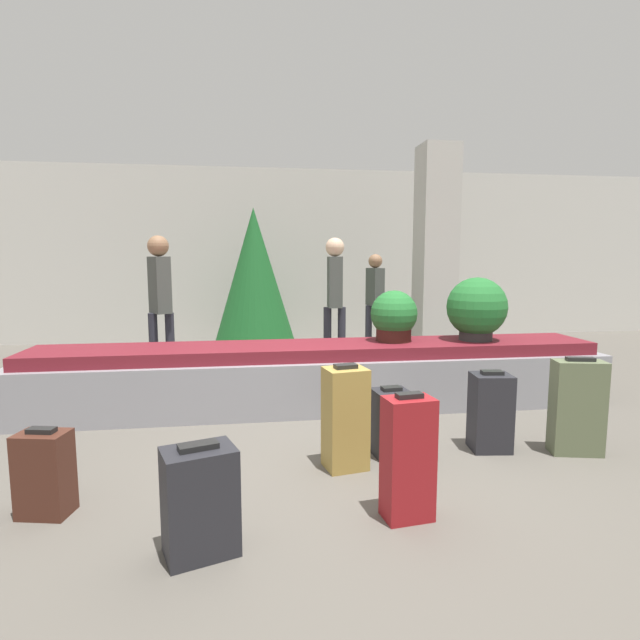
{
  "coord_description": "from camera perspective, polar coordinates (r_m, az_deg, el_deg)",
  "views": [
    {
      "loc": [
        -0.73,
        -3.66,
        1.55
      ],
      "look_at": [
        0.0,
        1.38,
        0.91
      ],
      "focal_mm": 28.0,
      "sensor_mm": 36.0,
      "label": 1
    }
  ],
  "objects": [
    {
      "name": "potted_plant_1",
      "position": [
        5.62,
        17.47,
        1.2
      ],
      "size": [
        0.64,
        0.64,
        0.68
      ],
      "color": "#2D2D2D",
      "rests_on": "carousel"
    },
    {
      "name": "suitcase_6",
      "position": [
        4.04,
        8.09,
        -11.5
      ],
      "size": [
        0.3,
        0.29,
        0.55
      ],
      "rotation": [
        0.0,
        0.0,
        0.09
      ],
      "color": "#232328",
      "rests_on": "ground_plane"
    },
    {
      "name": "ground_plane",
      "position": [
        4.04,
        2.9,
        -15.44
      ],
      "size": [
        18.0,
        18.0,
        0.0
      ],
      "primitive_type": "plane",
      "color": "#59544C"
    },
    {
      "name": "decorated_tree",
      "position": [
        8.13,
        -7.52,
        5.03
      ],
      "size": [
        1.3,
        1.3,
        2.35
      ],
      "color": "#4C331E",
      "rests_on": "ground_plane"
    },
    {
      "name": "pillar",
      "position": [
        7.75,
        13.05,
        7.31
      ],
      "size": [
        0.54,
        0.54,
        3.2
      ],
      "color": "beige",
      "rests_on": "ground_plane"
    },
    {
      "name": "traveler_0",
      "position": [
        8.23,
        6.29,
        2.93
      ],
      "size": [
        0.31,
        0.36,
        1.61
      ],
      "rotation": [
        0.0,
        0.0,
        -1.32
      ],
      "color": "#282833",
      "rests_on": "ground_plane"
    },
    {
      "name": "potted_plant_0",
      "position": [
        5.37,
        8.44,
        0.37
      ],
      "size": [
        0.5,
        0.5,
        0.54
      ],
      "color": "#381914",
      "rests_on": "carousel"
    },
    {
      "name": "traveler_2",
      "position": [
        6.85,
        1.69,
        3.42
      ],
      "size": [
        0.31,
        0.33,
        1.82
      ],
      "rotation": [
        0.0,
        0.0,
        -1.62
      ],
      "color": "#282833",
      "rests_on": "ground_plane"
    },
    {
      "name": "suitcase_4",
      "position": [
        2.84,
        -13.56,
        -19.48
      ],
      "size": [
        0.43,
        0.36,
        0.6
      ],
      "rotation": [
        0.0,
        0.0,
        0.32
      ],
      "color": "#232328",
      "rests_on": "ground_plane"
    },
    {
      "name": "traveler_1",
      "position": [
        6.43,
        -17.82,
        2.83
      ],
      "size": [
        0.32,
        0.37,
        1.82
      ],
      "rotation": [
        0.0,
        0.0,
        -1.05
      ],
      "color": "#282833",
      "rests_on": "ground_plane"
    },
    {
      "name": "carousel",
      "position": [
        5.24,
        0.0,
        -6.45
      ],
      "size": [
        6.01,
        0.89,
        0.66
      ],
      "color": "gray",
      "rests_on": "ground_plane"
    },
    {
      "name": "suitcase_3",
      "position": [
        3.75,
        2.91,
        -11.12
      ],
      "size": [
        0.34,
        0.3,
        0.78
      ],
      "rotation": [
        0.0,
        0.0,
        0.19
      ],
      "color": "#A3843D",
      "rests_on": "ground_plane"
    },
    {
      "name": "suitcase_0",
      "position": [
        3.11,
        10.02,
        -15.29
      ],
      "size": [
        0.31,
        0.23,
        0.77
      ],
      "rotation": [
        0.0,
        0.0,
        0.13
      ],
      "color": "maroon",
      "rests_on": "ground_plane"
    },
    {
      "name": "suitcase_2",
      "position": [
        3.55,
        -28.96,
        -15.1
      ],
      "size": [
        0.33,
        0.26,
        0.55
      ],
      "rotation": [
        0.0,
        0.0,
        -0.21
      ],
      "color": "#472319",
      "rests_on": "ground_plane"
    },
    {
      "name": "back_wall",
      "position": [
        9.53,
        -3.86,
        7.41
      ],
      "size": [
        18.0,
        0.06,
        3.2
      ],
      "color": "beige",
      "rests_on": "ground_plane"
    },
    {
      "name": "suitcase_5",
      "position": [
        4.31,
        18.92,
        -9.92
      ],
      "size": [
        0.33,
        0.29,
        0.66
      ],
      "rotation": [
        0.0,
        0.0,
        -0.12
      ],
      "color": "#232328",
      "rests_on": "ground_plane"
    },
    {
      "name": "suitcase_1",
      "position": [
        4.49,
        27.33,
        -8.85
      ],
      "size": [
        0.42,
        0.27,
        0.78
      ],
      "rotation": [
        0.0,
        0.0,
        -0.22
      ],
      "color": "#5B6647",
      "rests_on": "ground_plane"
    }
  ]
}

